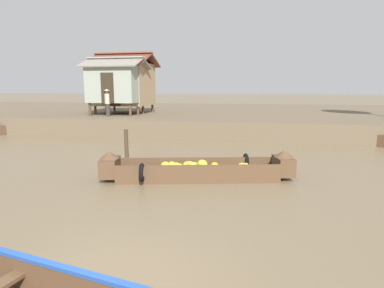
% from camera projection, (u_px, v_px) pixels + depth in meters
% --- Properties ---
extents(ground_plane, '(300.00, 300.00, 0.00)m').
position_uv_depth(ground_plane, '(207.00, 152.00, 13.64)').
color(ground_plane, '#726047').
extents(riverbank_strip, '(160.00, 20.00, 0.99)m').
position_uv_depth(riverbank_strip, '(230.00, 116.00, 25.74)').
color(riverbank_strip, brown).
rests_on(riverbank_strip, ground).
extents(banana_boat, '(5.65, 2.45, 0.84)m').
position_uv_depth(banana_boat, '(197.00, 169.00, 9.46)').
color(banana_boat, brown).
rests_on(banana_boat, ground).
extents(cargo_boat_upstream, '(3.85, 3.86, 0.96)m').
position_uv_depth(cargo_boat_upstream, '(28.00, 127.00, 19.42)').
color(cargo_boat_upstream, '#473323').
rests_on(cargo_boat_upstream, ground).
extents(stilt_house_left, '(4.06, 3.81, 4.05)m').
position_uv_depth(stilt_house_left, '(124.00, 83.00, 21.88)').
color(stilt_house_left, '#4C3826').
rests_on(stilt_house_left, riverbank_strip).
extents(stilt_house_mid_left, '(3.74, 3.13, 3.62)m').
position_uv_depth(stilt_house_mid_left, '(116.00, 83.00, 20.38)').
color(stilt_house_mid_left, '#4C3826').
rests_on(stilt_house_mid_left, riverbank_strip).
extents(vendor_person, '(0.44, 0.44, 1.66)m').
position_uv_depth(vendor_person, '(108.00, 101.00, 19.33)').
color(vendor_person, '#332D28').
rests_on(vendor_person, riverbank_strip).
extents(mooring_post, '(0.14, 0.14, 1.20)m').
position_uv_depth(mooring_post, '(126.00, 146.00, 11.54)').
color(mooring_post, '#423323').
rests_on(mooring_post, ground).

